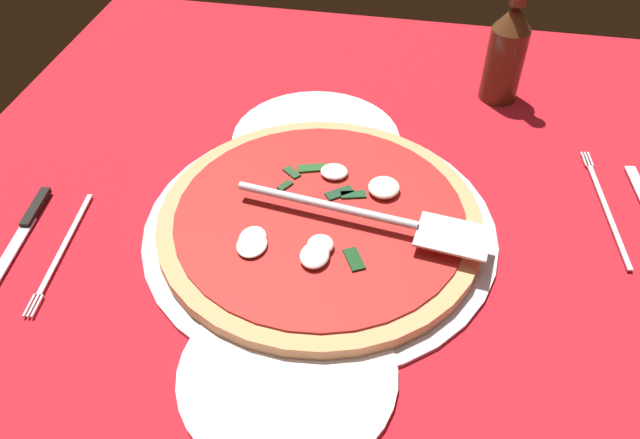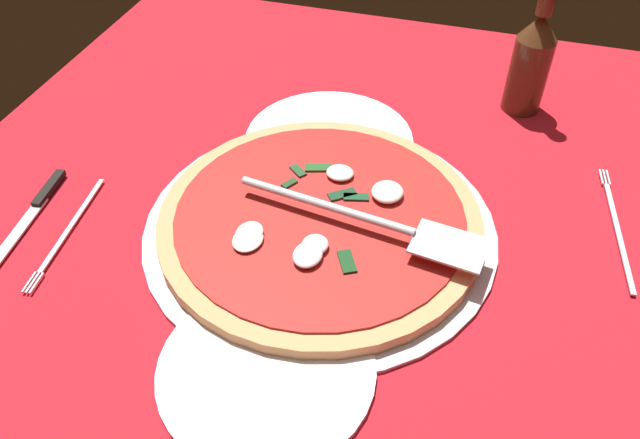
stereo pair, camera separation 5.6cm
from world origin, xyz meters
TOP-DOWN VIEW (x-y plane):
  - ground_plane at (0.00, 0.00)cm, footprint 109.95×109.95cm
  - checker_pattern at (-0.00, 0.00)cm, footprint 109.95×109.95cm
  - pizza_pan at (-2.32, 3.41)cm, footprint 42.38×42.38cm
  - dinner_plate_left at (-22.96, 2.69)cm, footprint 21.55×21.55cm
  - dinner_plate_right at (15.12, 7.31)cm, footprint 23.66×23.66cm
  - pizza at (-2.35, 3.40)cm, footprint 38.64×38.64cm
  - pizza_server at (-3.50, -3.02)cm, footprint 7.36×29.93cm
  - place_setting_far at (-10.61, 35.39)cm, footprint 20.82×14.84cm
  - beer_bottle at (31.48, -17.97)cm, footprint 5.65×5.65cm

SIDE VIEW (x-z plane):
  - ground_plane at x=0.00cm, z-range -0.80..0.00cm
  - checker_pattern at x=0.00cm, z-range 0.00..0.10cm
  - place_setting_far at x=-10.61cm, z-range -0.25..1.15cm
  - pizza_pan at x=-2.32cm, z-range 0.10..0.94cm
  - dinner_plate_left at x=-22.96cm, z-range 0.10..1.10cm
  - dinner_plate_right at x=15.12cm, z-range 0.10..1.10cm
  - pizza at x=-2.35cm, z-range 0.27..3.63cm
  - pizza_server at x=-3.50cm, z-range 4.17..5.17cm
  - beer_bottle at x=31.48cm, z-range -2.98..20.32cm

